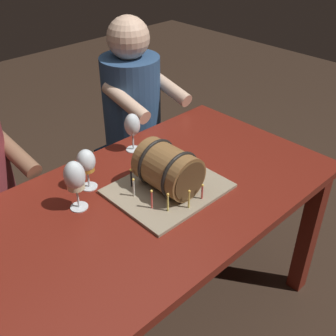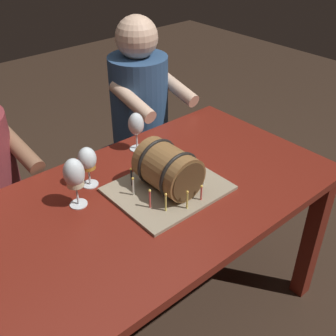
{
  "view_description": "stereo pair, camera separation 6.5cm",
  "coord_description": "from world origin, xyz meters",
  "px_view_note": "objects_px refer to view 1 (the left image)",
  "views": [
    {
      "loc": [
        -0.82,
        -0.93,
        1.68
      ],
      "look_at": [
        0.05,
        -0.02,
        0.84
      ],
      "focal_mm": 43.94,
      "sensor_mm": 36.0,
      "label": 1
    },
    {
      "loc": [
        -0.77,
        -0.97,
        1.68
      ],
      "look_at": [
        0.05,
        -0.02,
        0.84
      ],
      "focal_mm": 43.94,
      "sensor_mm": 36.0,
      "label": 2
    }
  ],
  "objects_px": {
    "barrel_cake": "(168,172)",
    "person_seated_right": "(134,135)",
    "wine_glass_empty": "(132,126)",
    "dining_table": "(155,216)",
    "wine_glass_white": "(75,178)",
    "wine_glass_amber": "(86,163)"
  },
  "relations": [
    {
      "from": "dining_table",
      "to": "wine_glass_empty",
      "type": "relative_size",
      "value": 8.2
    },
    {
      "from": "wine_glass_amber",
      "to": "dining_table",
      "type": "bearing_deg",
      "value": -53.07
    },
    {
      "from": "wine_glass_white",
      "to": "dining_table",
      "type": "bearing_deg",
      "value": -26.62
    },
    {
      "from": "barrel_cake",
      "to": "wine_glass_empty",
      "type": "height_order",
      "value": "barrel_cake"
    },
    {
      "from": "wine_glass_empty",
      "to": "wine_glass_white",
      "type": "xyz_separation_m",
      "value": [
        -0.4,
        -0.17,
        0.01
      ]
    },
    {
      "from": "wine_glass_amber",
      "to": "person_seated_right",
      "type": "relative_size",
      "value": 0.14
    },
    {
      "from": "person_seated_right",
      "to": "barrel_cake",
      "type": "bearing_deg",
      "value": -119.88
    },
    {
      "from": "dining_table",
      "to": "barrel_cake",
      "type": "relative_size",
      "value": 3.47
    },
    {
      "from": "barrel_cake",
      "to": "wine_glass_empty",
      "type": "relative_size",
      "value": 2.36
    },
    {
      "from": "wine_glass_empty",
      "to": "person_seated_right",
      "type": "bearing_deg",
      "value": 51.14
    },
    {
      "from": "barrel_cake",
      "to": "person_seated_right",
      "type": "height_order",
      "value": "person_seated_right"
    },
    {
      "from": "wine_glass_empty",
      "to": "person_seated_right",
      "type": "xyz_separation_m",
      "value": [
        0.31,
        0.38,
        -0.31
      ]
    },
    {
      "from": "wine_glass_amber",
      "to": "wine_glass_empty",
      "type": "relative_size",
      "value": 0.95
    },
    {
      "from": "dining_table",
      "to": "wine_glass_empty",
      "type": "xyz_separation_m",
      "value": [
        0.15,
        0.3,
        0.23
      ]
    },
    {
      "from": "wine_glass_amber",
      "to": "wine_glass_white",
      "type": "height_order",
      "value": "wine_glass_white"
    },
    {
      "from": "wine_glass_white",
      "to": "person_seated_right",
      "type": "bearing_deg",
      "value": 38.16
    },
    {
      "from": "dining_table",
      "to": "wine_glass_white",
      "type": "distance_m",
      "value": 0.37
    },
    {
      "from": "wine_glass_empty",
      "to": "person_seated_right",
      "type": "distance_m",
      "value": 0.58
    },
    {
      "from": "dining_table",
      "to": "barrel_cake",
      "type": "distance_m",
      "value": 0.2
    },
    {
      "from": "dining_table",
      "to": "barrel_cake",
      "type": "height_order",
      "value": "barrel_cake"
    },
    {
      "from": "dining_table",
      "to": "person_seated_right",
      "type": "xyz_separation_m",
      "value": [
        0.45,
        0.68,
        -0.08
      ]
    },
    {
      "from": "barrel_cake",
      "to": "wine_glass_amber",
      "type": "relative_size",
      "value": 2.49
    }
  ]
}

